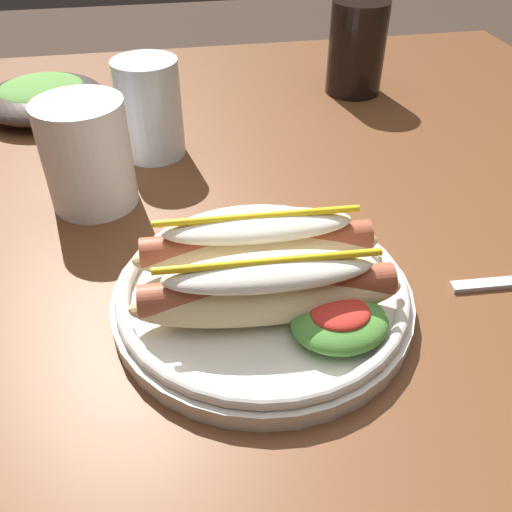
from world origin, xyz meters
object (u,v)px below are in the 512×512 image
Objects in this scene: extra_cup at (87,155)px; side_bowl at (43,96)px; hot_dog_plate at (265,283)px; water_cup at (150,109)px; soda_cup at (357,48)px.

extra_cup is 0.27m from side_bowl.
hot_dog_plate is 2.17× the size of water_cup.
soda_cup is 0.46m from side_bowl.
water_cup is 0.12m from extra_cup.
water_cup is at bearing -45.65° from side_bowl.
soda_cup is at bearing 33.83° from extra_cup.
extra_cup is (-0.07, -0.10, -0.00)m from water_cup.
soda_cup is at bearing -0.40° from side_bowl.
water_cup is at bearing 56.66° from extra_cup.
side_bowl is (-0.46, 0.00, -0.04)m from soda_cup.
hot_dog_plate is 0.51m from soda_cup.
soda_cup is 0.34m from water_cup.
hot_dog_plate is at bearing -62.82° from side_bowl.
extra_cup is at bearing 127.37° from hot_dog_plate.
side_bowl is (-0.23, 0.45, -0.00)m from hot_dog_plate.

